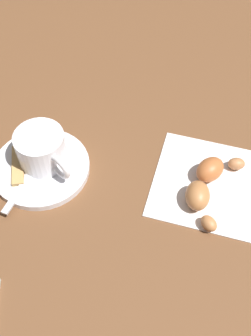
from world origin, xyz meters
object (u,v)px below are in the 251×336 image
sugar_packet (18,165)px  napkin (212,184)px  saucer (41,168)px  espresso_cup (41,151)px  croissant (207,182)px  teaspoon (35,166)px

sugar_packet → napkin: 0.27m
saucer → espresso_cup: (-0.00, -0.01, 0.03)m
sugar_packet → croissant: 0.26m
saucer → sugar_packet: sugar_packet is taller
teaspoon → sugar_packet: 0.02m
teaspoon → napkin: teaspoon is taller
espresso_cup → sugar_packet: (0.03, 0.02, -0.02)m
croissant → napkin: bearing=-121.7°
espresso_cup → napkin: size_ratio=0.57×
napkin → espresso_cup: bearing=10.0°
espresso_cup → sugar_packet: 0.04m
teaspoon → napkin: size_ratio=0.76×
napkin → croissant: (0.01, 0.01, 0.02)m
saucer → teaspoon: teaspoon is taller
croissant → espresso_cup: bearing=7.5°
teaspoon → sugar_packet: size_ratio=1.80×
sugar_packet → saucer: bearing=84.5°
croissant → teaspoon: bearing=10.0°
saucer → napkin: size_ratio=0.86×
sugar_packet → teaspoon: bearing=76.0°
saucer → sugar_packet: bearing=20.8°
teaspoon → saucer: bearing=-131.1°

